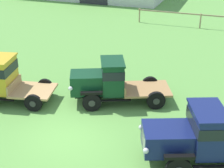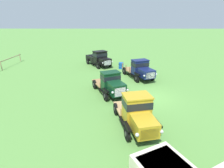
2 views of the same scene
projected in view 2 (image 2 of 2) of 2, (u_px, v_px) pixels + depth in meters
The scene contains 6 objects.
ground_plane at pixel (151, 98), 15.05m from camera, with size 240.00×240.00×0.00m, color #5B9342.
vintage_truck_second_in_line at pixel (137, 113), 10.37m from camera, with size 4.84×2.68×2.20m.
vintage_truck_midrow_center at pixel (111, 84), 15.14m from camera, with size 5.01×3.39×2.12m.
vintage_truck_far_side at pixel (141, 69), 19.41m from camera, with size 5.32×3.50×2.16m.
vintage_truck_back_of_row at pixel (99, 58), 25.08m from camera, with size 5.06×4.16×2.19m.
oil_drum_beside_row at pixel (121, 66), 23.79m from camera, with size 0.66×0.66×0.83m.
Camera 2 is at (-13.72, 3.23, 6.34)m, focal length 28.00 mm.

